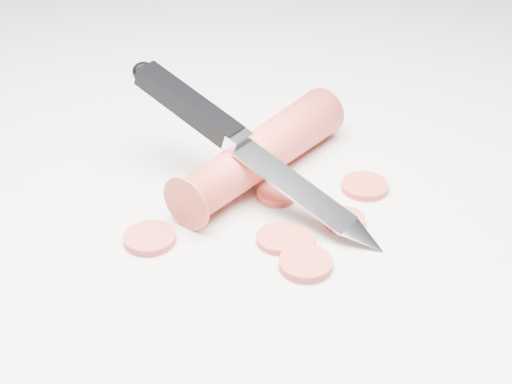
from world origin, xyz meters
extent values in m
plane|color=beige|center=(0.00, 0.00, 0.00)|extent=(2.40, 2.40, 0.00)
cylinder|color=red|center=(0.02, 0.04, 0.02)|extent=(0.18, 0.15, 0.04)
cylinder|color=#C13D2E|center=(-0.09, -0.03, 0.00)|extent=(0.04, 0.04, 0.01)
cylinder|color=#C13D2E|center=(0.01, -0.09, 0.00)|extent=(0.04, 0.04, 0.01)
cylinder|color=#C13D2E|center=(0.02, 0.00, 0.00)|extent=(0.03, 0.03, 0.01)
cylinder|color=#C13D2E|center=(0.06, -0.05, 0.00)|extent=(0.03, 0.03, 0.01)
cylinder|color=#C13D2E|center=(0.09, -0.01, 0.00)|extent=(0.04, 0.04, 0.01)
cylinder|color=#C13D2E|center=(0.00, -0.06, 0.00)|extent=(0.04, 0.04, 0.01)
cylinder|color=#C13D2E|center=(0.06, -0.05, 0.00)|extent=(0.03, 0.03, 0.01)
cylinder|color=#C13D2E|center=(0.01, -0.06, 0.00)|extent=(0.04, 0.04, 0.01)
camera|label=1|loc=(-0.14, -0.46, 0.33)|focal=50.00mm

